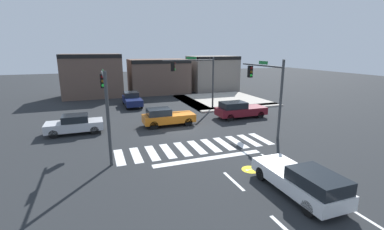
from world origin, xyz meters
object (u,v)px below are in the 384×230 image
Objects in this scene: car_navy at (132,99)px; car_silver at (75,124)px; traffic_signal_northeast at (195,73)px; car_maroon at (239,110)px; car_orange at (167,117)px; car_white at (302,181)px; traffic_signal_southeast at (266,83)px; traffic_signal_southwest at (105,95)px.

car_silver is at bearing -31.94° from car_navy.
car_navy is (-5.96, 4.53, -3.14)m from traffic_signal_northeast.
car_silver is at bearing 179.71° from car_maroon.
car_white is at bearing -78.37° from car_orange.
car_white is (-3.94, -8.60, -3.12)m from traffic_signal_southeast.
car_white is (-1.67, -17.55, -3.19)m from traffic_signal_northeast.
car_silver is at bearing 71.37° from traffic_signal_southeast.
car_silver is 7.15m from car_orange.
car_maroon is at bearing -6.15° from traffic_signal_southeast.
car_white is 13.18m from car_orange.
traffic_signal_northeast is at bearing -45.28° from traffic_signal_southwest.
car_silver is 0.89× the size of car_white.
traffic_signal_southwest is 13.25m from car_maroon.
car_white is at bearing -53.46° from car_silver.
car_white is at bearing 155.40° from traffic_signal_southeast.
car_silver reaches higher than car_white.
car_navy is at bearing -13.59° from traffic_signal_southwest.
traffic_signal_northeast is 1.20× the size of car_white.
car_white is at bearing 84.55° from traffic_signal_northeast.
traffic_signal_southeast is at bearing -96.15° from car_maroon.
traffic_signal_southwest is 6.07m from car_silver.
traffic_signal_southwest reaches higher than car_maroon.
car_maroon is (0.49, 4.56, -3.07)m from traffic_signal_southeast.
traffic_signal_southeast reaches higher than car_silver.
traffic_signal_northeast is at bearing 52.77° from car_navy.
car_orange is (-4.33, -4.64, -3.16)m from traffic_signal_northeast.
car_orange is at bearing -178.00° from car_maroon.
car_silver is (-13.74, 4.63, -3.13)m from traffic_signal_southeast.
car_silver is (-2.21, 4.86, -2.91)m from traffic_signal_southwest.
car_orange reaches higher than car_silver.
traffic_signal_southeast reaches higher than car_maroon.
car_navy is 0.98× the size of car_maroon.
car_maroon is (4.43, 13.15, 0.05)m from car_white.
car_maroon is (14.23, -0.07, 0.06)m from car_silver.
car_orange is 0.92× the size of car_maroon.
traffic_signal_southeast reaches higher than car_navy.
car_maroon reaches higher than car_navy.
traffic_signal_southwest is 7.30m from car_orange.
car_maroon reaches higher than car_silver.
traffic_signal_southeast is 11.54m from traffic_signal_southwest.
car_maroon is at bearing 2.00° from car_orange.
traffic_signal_southwest is 1.20× the size of car_white.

